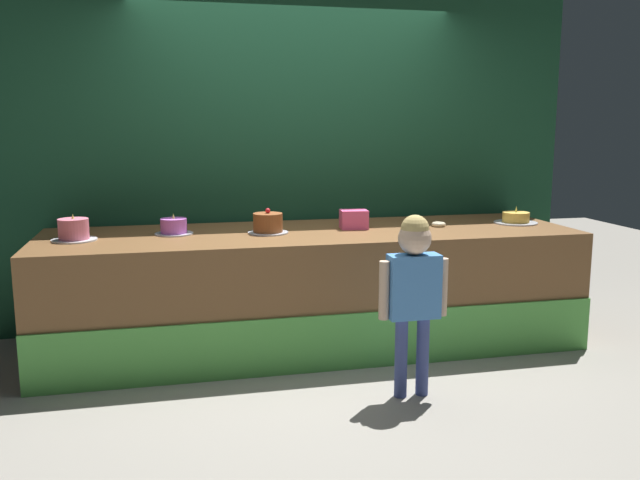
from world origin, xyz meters
TOP-DOWN VIEW (x-y plane):
  - ground_plane at (0.00, 0.00)m, footprint 12.00×12.00m
  - stage_platform at (0.00, 0.56)m, footprint 3.81×1.14m
  - curtain_backdrop at (0.00, 1.22)m, footprint 4.60×0.08m
  - child_figure at (0.37, -0.51)m, footprint 0.42×0.19m
  - pink_box at (0.32, 0.60)m, footprint 0.21×0.17m
  - donut at (0.97, 0.55)m, footprint 0.10×0.10m
  - cake_far_left at (-1.62, 0.53)m, footprint 0.29×0.29m
  - cake_center_left at (-0.97, 0.64)m, footprint 0.27×0.27m
  - cake_center_right at (-0.32, 0.53)m, footprint 0.29×0.29m
  - cake_far_right at (1.62, 0.57)m, footprint 0.33×0.33m

SIDE VIEW (x-z plane):
  - ground_plane at x=0.00m, z-range 0.00..0.00m
  - stage_platform at x=0.00m, z-range 0.00..0.84m
  - child_figure at x=0.37m, z-range 0.16..1.25m
  - donut at x=0.97m, z-range 0.85..0.88m
  - cake_far_right at x=1.62m, z-range 0.81..0.95m
  - cake_center_left at x=-0.97m, z-range 0.82..0.97m
  - cake_far_left at x=-1.62m, z-range 0.82..1.00m
  - cake_center_right at x=-0.32m, z-range 0.82..1.00m
  - pink_box at x=0.32m, z-range 0.85..0.98m
  - curtain_backdrop at x=0.00m, z-range 0.00..2.76m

